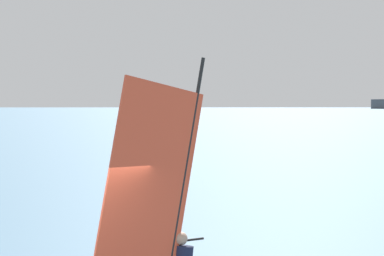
% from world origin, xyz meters
% --- Properties ---
extents(windsurfer, '(2.10, 3.17, 4.27)m').
position_xyz_m(windsurfer, '(1.36, 1.62, 1.09)').
color(windsurfer, red).
rests_on(windsurfer, ground_plane).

